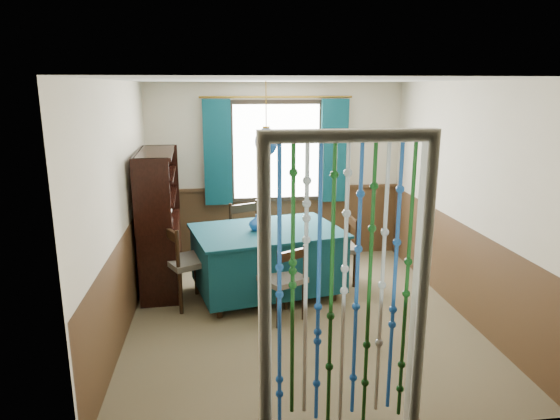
{
  "coord_description": "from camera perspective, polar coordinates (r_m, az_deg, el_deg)",
  "views": [
    {
      "loc": [
        -0.82,
        -5.0,
        2.44
      ],
      "look_at": [
        -0.14,
        0.44,
        1.08
      ],
      "focal_mm": 32.0,
      "sensor_mm": 36.0,
      "label": 1
    }
  ],
  "objects": [
    {
      "name": "floor",
      "position": [
        5.62,
        1.99,
        -11.79
      ],
      "size": [
        4.0,
        4.0,
        0.0
      ],
      "primitive_type": "plane",
      "color": "brown",
      "rests_on": "ground"
    },
    {
      "name": "ceiling",
      "position": [
        5.06,
        2.24,
        14.63
      ],
      "size": [
        4.0,
        4.0,
        0.0
      ],
      "primitive_type": "plane",
      "rotation": [
        3.14,
        0.0,
        0.0
      ],
      "color": "silver",
      "rests_on": "ground"
    },
    {
      "name": "wall_back",
      "position": [
        7.14,
        -0.47,
        4.36
      ],
      "size": [
        3.6,
        0.0,
        3.6
      ],
      "primitive_type": "plane",
      "rotation": [
        1.57,
        0.0,
        0.0
      ],
      "color": "beige",
      "rests_on": "ground"
    },
    {
      "name": "wall_front",
      "position": [
        3.33,
        7.67,
        -7.13
      ],
      "size": [
        3.6,
        0.0,
        3.6
      ],
      "primitive_type": "plane",
      "rotation": [
        -1.57,
        0.0,
        0.0
      ],
      "color": "beige",
      "rests_on": "ground"
    },
    {
      "name": "wall_left",
      "position": [
        5.23,
        -17.76,
        0.12
      ],
      "size": [
        0.0,
        4.0,
        4.0
      ],
      "primitive_type": "plane",
      "rotation": [
        1.57,
        0.0,
        1.57
      ],
      "color": "beige",
      "rests_on": "ground"
    },
    {
      "name": "wall_right",
      "position": [
        5.77,
        20.06,
        1.19
      ],
      "size": [
        0.0,
        4.0,
        4.0
      ],
      "primitive_type": "plane",
      "rotation": [
        1.57,
        0.0,
        -1.57
      ],
      "color": "beige",
      "rests_on": "ground"
    },
    {
      "name": "wainscot_back",
      "position": [
        7.29,
        -0.44,
        -1.48
      ],
      "size": [
        3.6,
        0.0,
        3.6
      ],
      "primitive_type": "plane",
      "rotation": [
        1.57,
        0.0,
        0.0
      ],
      "color": "#472F1B",
      "rests_on": "ground"
    },
    {
      "name": "wainscot_front",
      "position": [
        3.67,
        7.21,
        -18.03
      ],
      "size": [
        3.6,
        0.0,
        3.6
      ],
      "primitive_type": "plane",
      "rotation": [
        -1.57,
        0.0,
        0.0
      ],
      "color": "#472F1B",
      "rests_on": "ground"
    },
    {
      "name": "wainscot_left",
      "position": [
        5.44,
        -17.02,
        -7.56
      ],
      "size": [
        0.0,
        4.0,
        4.0
      ],
      "primitive_type": "plane",
      "rotation": [
        1.57,
        0.0,
        1.57
      ],
      "color": "#472F1B",
      "rests_on": "ground"
    },
    {
      "name": "wainscot_right",
      "position": [
        5.96,
        19.33,
        -5.87
      ],
      "size": [
        0.0,
        4.0,
        4.0
      ],
      "primitive_type": "plane",
      "rotation": [
        1.57,
        0.0,
        -1.57
      ],
      "color": "#472F1B",
      "rests_on": "ground"
    },
    {
      "name": "window",
      "position": [
        7.05,
        -0.43,
        6.7
      ],
      "size": [
        1.32,
        0.12,
        1.42
      ],
      "primitive_type": "cube",
      "color": "black",
      "rests_on": "wall_back"
    },
    {
      "name": "doorway",
      "position": [
        3.46,
        7.31,
        -9.87
      ],
      "size": [
        1.16,
        0.12,
        2.18
      ],
      "primitive_type": null,
      "color": "silver",
      "rests_on": "ground"
    },
    {
      "name": "dining_table",
      "position": [
        5.94,
        -1.49,
        -5.44
      ],
      "size": [
        1.89,
        1.49,
        0.81
      ],
      "rotation": [
        0.0,
        0.0,
        0.21
      ],
      "color": "#0C3742",
      "rests_on": "floor"
    },
    {
      "name": "chair_near",
      "position": [
        5.33,
        0.44,
        -8.0
      ],
      "size": [
        0.56,
        0.55,
        0.84
      ],
      "rotation": [
        0.0,
        0.0,
        0.51
      ],
      "color": "black",
      "rests_on": "floor"
    },
    {
      "name": "chair_far",
      "position": [
        6.54,
        -3.37,
        -3.21
      ],
      "size": [
        0.63,
        0.62,
        0.97
      ],
      "rotation": [
        0.0,
        0.0,
        3.6
      ],
      "color": "black",
      "rests_on": "floor"
    },
    {
      "name": "chair_left",
      "position": [
        5.76,
        -10.79,
        -5.9
      ],
      "size": [
        0.62,
        0.63,
        0.96
      ],
      "rotation": [
        0.0,
        0.0,
        -1.09
      ],
      "color": "black",
      "rests_on": "floor"
    },
    {
      "name": "chair_right",
      "position": [
        6.35,
        7.0,
        -4.3
      ],
      "size": [
        0.41,
        0.43,
        0.87
      ],
      "rotation": [
        0.0,
        0.0,
        1.58
      ],
      "color": "black",
      "rests_on": "floor"
    },
    {
      "name": "sideboard",
      "position": [
        6.33,
        -13.53,
        -3.42
      ],
      "size": [
        0.51,
        1.32,
        1.7
      ],
      "rotation": [
        0.0,
        0.0,
        0.05
      ],
      "color": "black",
      "rests_on": "floor"
    },
    {
      "name": "pendant_lamp",
      "position": [
        5.64,
        -1.58,
        7.81
      ],
      "size": [
        0.26,
        0.26,
        0.82
      ],
      "color": "olive",
      "rests_on": "ceiling"
    },
    {
      "name": "vase_table",
      "position": [
        5.79,
        -2.67,
        -1.49
      ],
      "size": [
        0.18,
        0.18,
        0.17
      ],
      "primitive_type": "imported",
      "rotation": [
        0.0,
        0.0,
        0.11
      ],
      "color": "navy",
      "rests_on": "dining_table"
    },
    {
      "name": "bowl_shelf",
      "position": [
        5.95,
        -13.51,
        1.38
      ],
      "size": [
        0.19,
        0.19,
        0.05
      ],
      "primitive_type": "imported",
      "rotation": [
        0.0,
        0.0,
        -0.0
      ],
      "color": "beige",
      "rests_on": "sideboard"
    },
    {
      "name": "vase_sideboard",
      "position": [
        6.46,
        -12.96,
        0.19
      ],
      "size": [
        0.2,
        0.2,
        0.19
      ],
      "primitive_type": "imported",
      "rotation": [
        0.0,
        0.0,
        0.14
      ],
      "color": "beige",
      "rests_on": "sideboard"
    }
  ]
}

